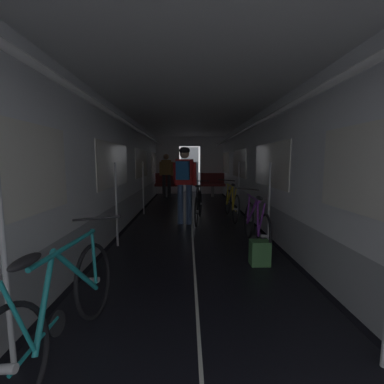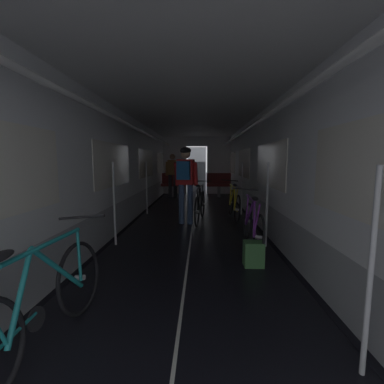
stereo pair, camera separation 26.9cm
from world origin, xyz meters
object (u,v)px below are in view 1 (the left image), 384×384
Objects in this scene: person_standing_near_bench at (166,173)px; backpack_on_floor at (260,253)px; bench_seat_far_left at (167,183)px; bicycle_purple at (255,224)px; bicycle_black_in_aisle at (198,205)px; bicycle_yellow at (231,203)px; bench_seat_far_right at (212,183)px; person_cyclist_aisle at (184,177)px; bicycle_teal at (62,307)px.

backpack_on_floor is at bearing -74.35° from person_standing_near_bench.
bench_seat_far_left is 6.36m from bicycle_purple.
bicycle_yellow is at bearing 17.61° from bicycle_black_in_aisle.
bench_seat_far_right is at bearing 80.13° from bicycle_black_in_aisle.
person_cyclist_aisle is at bearing -80.61° from bench_seat_far_left.
person_standing_near_bench is (0.00, -0.38, 0.41)m from bench_seat_far_left.
bench_seat_far_left is at bearing 104.85° from backpack_on_floor.
bicycle_teal is 1.01× the size of bicycle_black_in_aisle.
bench_seat_far_right is 6.81m from backpack_on_floor.
person_cyclist_aisle is at bearing -140.84° from bicycle_black_in_aisle.
bicycle_purple is (0.13, -6.06, -0.18)m from bench_seat_far_right.
bicycle_black_in_aisle is (-0.73, -4.22, -0.18)m from bench_seat_far_right.
backpack_on_floor is at bearing -89.98° from bench_seat_far_right.
bench_seat_far_right is 0.58× the size of bicycle_purple.
bicycle_purple is at bearing 80.18° from backpack_on_floor.
person_cyclist_aisle reaches higher than bench_seat_far_left.
bicycle_yellow is at bearing 66.16° from bicycle_teal.
bicycle_black_in_aisle reaches higher than backpack_on_floor.
bicycle_black_in_aisle is (-0.86, 1.84, 0.00)m from bicycle_purple.
bench_seat_far_left is 4.57m from person_cyclist_aisle.
bicycle_purple is 1.00× the size of person_standing_near_bench.
bicycle_teal is at bearing -113.84° from bicycle_yellow.
bench_seat_far_left is 0.58× the size of bicycle_black_in_aisle.
person_standing_near_bench reaches higher than bicycle_yellow.
bench_seat_far_right is 4.29m from bicycle_black_in_aisle.
bicycle_yellow is (1.89, -3.96, -0.18)m from bench_seat_far_left.
bench_seat_far_right is 0.58× the size of bicycle_teal.
bicycle_black_in_aisle is at bearing -75.81° from bench_seat_far_left.
bicycle_purple is (1.93, -6.06, -0.18)m from bench_seat_far_left.
person_cyclist_aisle reaches higher than bicycle_teal.
person_cyclist_aisle reaches higher than bicycle_black_in_aisle.
person_cyclist_aisle is at bearing -79.81° from person_standing_near_bench.
person_cyclist_aisle reaches higher than person_standing_near_bench.
person_standing_near_bench is 4.96× the size of backpack_on_floor.
bicycle_teal is at bearing -139.09° from backpack_on_floor.
bicycle_purple is 2.09m from person_cyclist_aisle.
bench_seat_far_left is 1.00× the size of bench_seat_far_right.
person_cyclist_aisle is 0.81m from bicycle_black_in_aisle.
person_standing_near_bench is (0.09, 8.06, 0.59)m from bicycle_teal.
bicycle_yellow is at bearing -62.17° from person_standing_near_bench.
bicycle_teal is (-1.98, -4.48, -0.00)m from bicycle_yellow.
person_cyclist_aisle reaches higher than bicycle_yellow.
bench_seat_far_left reaches higher than backpack_on_floor.
bicycle_black_in_aisle is 4.95× the size of backpack_on_floor.
bicycle_purple is at bearing 49.65° from bicycle_teal.
backpack_on_floor is at bearing -65.38° from person_cyclist_aisle.
bicycle_yellow is 2.85m from backpack_on_floor.
bicycle_black_in_aisle is at bearing 39.16° from person_cyclist_aisle.
backpack_on_floor is (-0.09, -2.84, -0.21)m from bicycle_yellow.
bench_seat_far_right is 4.63m from person_cyclist_aisle.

